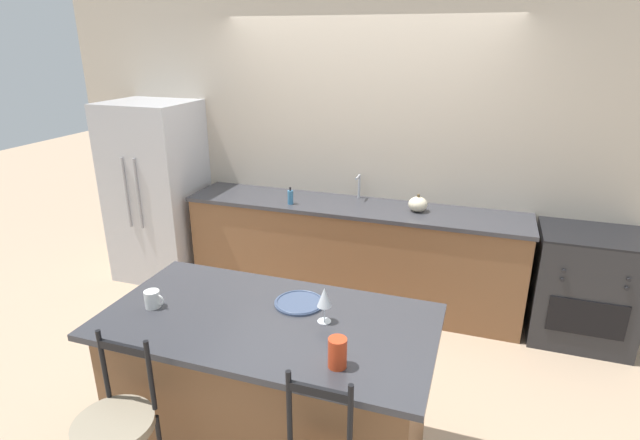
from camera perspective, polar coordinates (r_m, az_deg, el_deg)
The scene contains 13 objects.
ground_plane at distance 4.50m, azimuth 2.31°, elevation -10.92°, with size 18.00×18.00×0.00m, color tan.
wall_back at distance 4.59m, azimuth 4.89°, elevation 7.84°, with size 6.00×0.07×2.70m.
back_counter at distance 4.59m, azimuth 3.65°, elevation -3.73°, with size 3.02×0.63×0.93m.
sink_faucet at distance 4.55m, azimuth 4.45°, elevation 4.15°, with size 0.02×0.13×0.22m.
kitchen_island at distance 2.94m, azimuth -5.70°, elevation -18.89°, with size 1.75×0.92×0.94m.
refrigerator at distance 5.22m, azimuth -18.03°, elevation 3.10°, with size 0.81×0.74×1.76m.
oven_range at distance 4.52m, azimuth 27.90°, elevation -6.74°, with size 0.76×0.62×0.92m.
dinner_plate at distance 2.79m, azimuth -2.37°, elevation -9.39°, with size 0.28×0.28×0.02m.
wine_glass at distance 2.57m, azimuth 0.50°, elevation -8.91°, with size 0.08×0.08×0.19m.
coffee_mug at distance 2.89m, azimuth -18.57°, elevation -8.57°, with size 0.12×0.08×0.10m.
tumbler_cup at distance 2.29m, azimuth 2.01°, elevation -14.92°, with size 0.09×0.09×0.14m.
pumpkin_decoration at distance 4.29m, azimuth 11.13°, elevation 1.79°, with size 0.16×0.16×0.15m.
soap_bottle at distance 4.41m, azimuth -3.40°, elevation 2.63°, with size 0.05×0.05×0.15m.
Camera 1 is at (1.08, -3.70, 2.32)m, focal length 28.00 mm.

